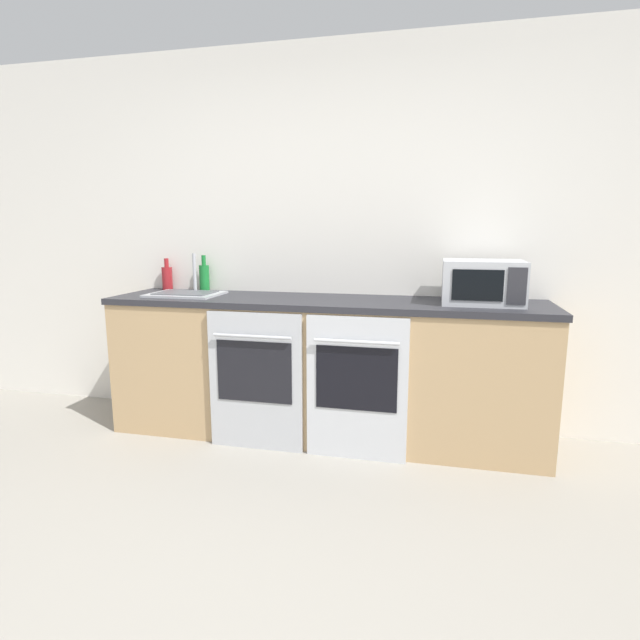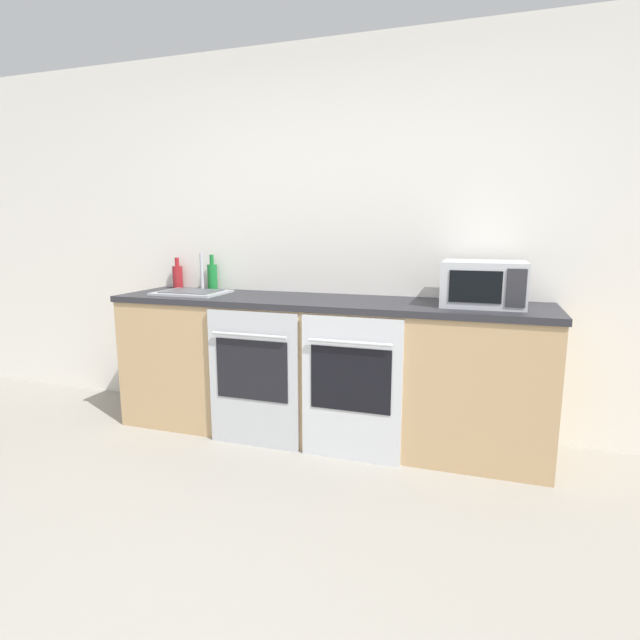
# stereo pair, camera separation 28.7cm
# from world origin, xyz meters

# --- Properties ---
(wall_back) EXTENTS (10.00, 0.06, 2.60)m
(wall_back) POSITION_xyz_m (0.00, 2.17, 1.30)
(wall_back) COLOR silver
(wall_back) RESTS_ON ground_plane
(counter_back) EXTENTS (2.83, 0.62, 0.92)m
(counter_back) POSITION_xyz_m (0.00, 1.84, 0.46)
(counter_back) COLOR tan
(counter_back) RESTS_ON ground_plane
(oven_left) EXTENTS (0.60, 0.06, 0.87)m
(oven_left) POSITION_xyz_m (-0.36, 1.52, 0.44)
(oven_left) COLOR #B7BABF
(oven_left) RESTS_ON ground_plane
(oven_right) EXTENTS (0.60, 0.06, 0.87)m
(oven_right) POSITION_xyz_m (0.27, 1.52, 0.44)
(oven_right) COLOR silver
(oven_right) RESTS_ON ground_plane
(microwave) EXTENTS (0.47, 0.39, 0.26)m
(microwave) POSITION_xyz_m (0.98, 1.87, 1.06)
(microwave) COLOR #B7BABF
(microwave) RESTS_ON counter_back
(bottle_red) EXTENTS (0.08, 0.08, 0.23)m
(bottle_red) POSITION_xyz_m (-1.25, 2.07, 1.02)
(bottle_red) COLOR maroon
(bottle_red) RESTS_ON counter_back
(bottle_green) EXTENTS (0.07, 0.07, 0.26)m
(bottle_green) POSITION_xyz_m (-0.95, 2.07, 1.03)
(bottle_green) COLOR #19722D
(bottle_green) RESTS_ON counter_back
(sink) EXTENTS (0.47, 0.37, 0.28)m
(sink) POSITION_xyz_m (-0.96, 1.82, 0.94)
(sink) COLOR #A8AAAF
(sink) RESTS_ON counter_back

